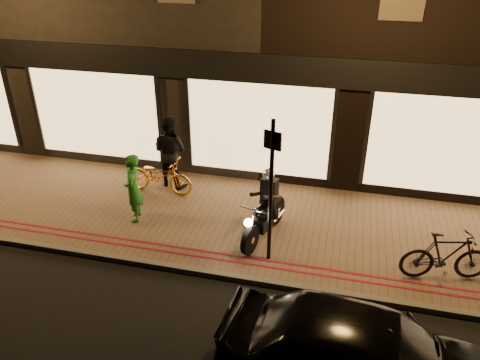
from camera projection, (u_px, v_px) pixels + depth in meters
The scene contains 11 objects.
ground at pixel (216, 279), 9.15m from camera, with size 90.00×90.00×0.00m, color black.
sidewalk at pixel (240, 222), 10.84m from camera, with size 50.00×4.00×0.12m, color brown.
kerb_stone at pixel (216, 275), 9.16m from camera, with size 50.00×0.14×0.12m, color #59544C.
red_kerb_lines at pixel (223, 257), 9.56m from camera, with size 50.00×0.26×0.01m.
motorcycle at pixel (265, 212), 9.96m from camera, with size 0.77×1.91×1.59m.
sign_post at pixel (271, 186), 8.75m from camera, with size 0.34×0.14×3.00m.
bicycle_gold at pixel (159, 176), 11.75m from camera, with size 0.62×1.78×0.93m, color orange.
bicycle_dark at pixel (446, 256), 8.76m from camera, with size 0.48×1.71×1.02m, color black.
person_green at pixel (133, 188), 10.47m from camera, with size 0.59×0.39×1.62m, color #20761F.
person_dark at pixel (170, 151), 11.90m from camera, with size 0.93×0.72×1.90m, color black.
parked_car at pixel (368, 359), 6.52m from camera, with size 1.72×4.28×1.46m, color black.
Camera 1 is at (2.17, -6.86, 5.99)m, focal length 35.00 mm.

